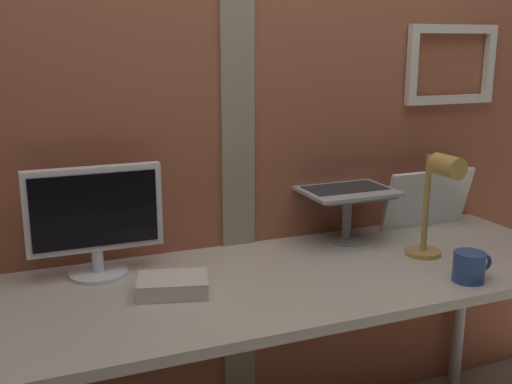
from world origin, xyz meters
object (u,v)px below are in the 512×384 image
laptop (338,171)px  desk_lamp (438,195)px  monitor (95,216)px  coffee_mug (469,267)px  whiteboard_panel (428,199)px

laptop → desk_lamp: size_ratio=0.91×
monitor → laptop: (0.88, 0.08, 0.05)m
monitor → coffee_mug: size_ratio=3.07×
coffee_mug → laptop: bearing=104.9°
monitor → whiteboard_panel: monitor is taller
monitor → laptop: bearing=5.0°
monitor → desk_lamp: size_ratio=1.14×
monitor → whiteboard_panel: 1.26m
laptop → desk_lamp: laptop is taller
laptop → desk_lamp: 0.40m
whiteboard_panel → desk_lamp: (-0.21, -0.31, 0.11)m
monitor → coffee_mug: bearing=-24.7°
desk_lamp → coffee_mug: size_ratio=2.70×
monitor → laptop: size_ratio=1.26×
coffee_mug → whiteboard_panel: bearing=65.5°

